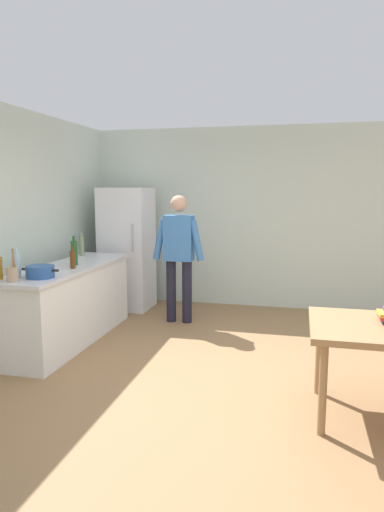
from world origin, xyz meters
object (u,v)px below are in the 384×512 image
person (179,250)px  bottle_wine_green (74,253)px  refrigerator (127,249)px  bottle_beer_brown (73,259)px  bottle_water_clear (17,264)px  utensil_jar (12,273)px  cooking_pot (40,272)px  bottle_vinegar_tall (82,246)px

person → bottle_wine_green: (-1.00, -0.97, 0.07)m
refrigerator → person: (0.95, -0.55, 0.08)m
bottle_beer_brown → refrigerator: bearing=91.6°
refrigerator → bottle_water_clear: size_ratio=6.00×
utensil_jar → bottle_water_clear: bearing=114.3°
refrigerator → person: bearing=-30.2°
refrigerator → cooking_pot: (-0.01, -2.31, 0.06)m
utensil_jar → bottle_wine_green: bottle_wine_green is taller
person → bottle_vinegar_tall: 1.29m
person → bottle_beer_brown: 1.50m
cooking_pot → bottle_beer_brown: bearing=84.1°
bottle_vinegar_tall → cooking_pot: bearing=-78.4°
refrigerator → bottle_wine_green: (-0.05, -1.53, 0.15)m
utensil_jar → bottle_wine_green: 1.02m
bottle_wine_green → bottle_water_clear: bottle_wine_green is taller
bottle_vinegar_tall → bottle_water_clear: (0.05, -1.49, -0.01)m
cooking_pot → bottle_wine_green: 0.79m
refrigerator → cooking_pot: 2.31m
refrigerator → bottle_water_clear: 2.34m
refrigerator → bottle_water_clear: refrigerator is taller
refrigerator → cooking_pot: bearing=-90.2°
refrigerator → person: 1.10m
utensil_jar → bottle_beer_brown: size_ratio=1.23×
bottle_vinegar_tall → bottle_beer_brown: (0.36, -0.92, -0.03)m
person → bottle_wine_green: size_ratio=5.00×
bottle_wine_green → bottle_beer_brown: 0.25m
bottle_vinegar_tall → bottle_water_clear: 1.49m
cooking_pot → bottle_water_clear: size_ratio=1.33×
person → bottle_water_clear: (-1.21, -1.77, 0.05)m
refrigerator → bottle_vinegar_tall: size_ratio=5.62×
cooking_pot → utensil_jar: size_ratio=1.25×
person → bottle_beer_brown: person is taller
cooking_pot → bottle_beer_brown: (0.06, 0.56, 0.05)m
bottle_water_clear → bottle_wine_green: bearing=75.2°
cooking_pot → bottle_vinegar_tall: 1.51m
person → cooking_pot: 2.00m
bottle_wine_green → bottle_beer_brown: (0.10, -0.22, -0.04)m
person → bottle_beer_brown: (-0.90, -1.20, 0.03)m
utensil_jar → bottle_vinegar_tall: size_ratio=1.00×
bottle_vinegar_tall → bottle_water_clear: size_ratio=1.07×
bottle_vinegar_tall → bottle_wine_green: bottle_wine_green is taller
bottle_beer_brown → utensil_jar: bearing=-104.6°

